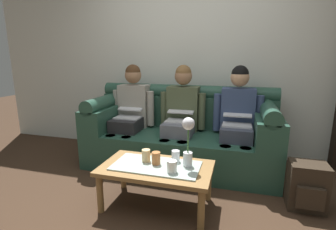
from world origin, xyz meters
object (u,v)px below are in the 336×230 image
object	(u,v)px
person_middle	(181,112)
coffee_table	(156,171)
cup_far_center	(172,166)
cup_far_left	(146,156)
flower_vase	(188,138)
cup_near_right	(156,158)
couch	(181,135)
cup_near_left	(176,156)
person_left	(131,109)
person_right	(237,116)
backpack_right	(307,186)

from	to	relation	value
person_middle	coffee_table	distance (m)	1.01
cup_far_center	cup_far_left	world-z (taller)	cup_far_left
flower_vase	coffee_table	bearing A→B (deg)	-167.96
flower_vase	cup_near_right	size ratio (longest dim) A/B	3.91
couch	cup_near_right	bearing A→B (deg)	-90.42
flower_vase	cup_near_left	distance (m)	0.24
couch	person_left	bearing A→B (deg)	-179.67
person_left	person_middle	world-z (taller)	same
person_middle	cup_near_left	world-z (taller)	person_middle
person_left	cup_near_right	distance (m)	1.16
person_right	cup_near_right	bearing A→B (deg)	-125.16
person_left	flower_vase	distance (m)	1.29
cup_near_right	cup_near_left	bearing A→B (deg)	34.79
couch	coffee_table	bearing A→B (deg)	-90.00
couch	cup_near_right	xyz separation A→B (m)	(-0.01, -0.94, 0.08)
cup_far_left	backpack_right	world-z (taller)	cup_far_left
couch	cup_far_left	world-z (taller)	couch
cup_near_right	couch	bearing A→B (deg)	89.58
cup_near_left	backpack_right	world-z (taller)	cup_near_left
person_middle	person_right	bearing A→B (deg)	0.00
couch	flower_vase	distance (m)	0.98
cup_near_left	cup_far_left	distance (m)	0.27
person_right	flower_vase	world-z (taller)	person_right
cup_near_left	cup_far_left	world-z (taller)	cup_far_left
flower_vase	couch	bearing A→B (deg)	106.45
cup_near_left	cup_near_right	distance (m)	0.18
person_right	flower_vase	xyz separation A→B (m)	(-0.39, -0.90, -0.02)
backpack_right	person_right	bearing A→B (deg)	134.64
person_middle	cup_far_center	xyz separation A→B (m)	(0.17, -1.05, -0.22)
person_middle	person_right	world-z (taller)	same
flower_vase	cup_far_center	bearing A→B (deg)	-123.29
cup_far_center	backpack_right	distance (m)	1.21
cup_near_right	cup_far_left	bearing A→B (deg)	163.08
couch	cup_far_left	xyz separation A→B (m)	(-0.11, -0.91, 0.08)
couch	cup_far_center	bearing A→B (deg)	-81.01
person_right	coffee_table	xyz separation A→B (m)	(-0.66, -0.96, -0.32)
flower_vase	cup_near_left	size ratio (longest dim) A/B	4.25
coffee_table	person_right	bearing A→B (deg)	55.63
cup_near_right	flower_vase	bearing A→B (deg)	8.07
person_middle	backpack_right	bearing A→B (deg)	-26.29
cup_near_right	coffee_table	bearing A→B (deg)	-68.99
cup_far_center	cup_far_left	size ratio (longest dim) A/B	0.89
cup_near_left	cup_far_left	xyz separation A→B (m)	(-0.26, -0.07, 0.00)
person_left	person_right	size ratio (longest dim) A/B	1.00
cup_near_right	backpack_right	world-z (taller)	cup_near_right
person_left	cup_near_right	xyz separation A→B (m)	(0.65, -0.94, -0.21)
person_right	person_middle	bearing A→B (deg)	-180.00
flower_vase	cup_near_right	xyz separation A→B (m)	(-0.27, -0.04, -0.20)
cup_far_center	cup_near_right	bearing A→B (deg)	146.93
coffee_table	cup_far_center	bearing A→B (deg)	-29.68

